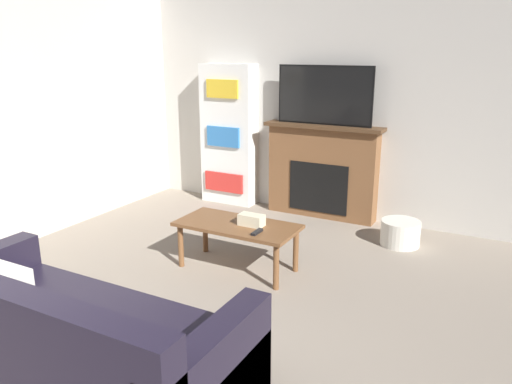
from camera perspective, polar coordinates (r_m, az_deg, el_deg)
The scene contains 10 objects.
wall_back at distance 5.83m, azimuth 8.82°, elevation 10.33°, with size 5.77×0.06×2.70m.
wall_side at distance 5.43m, azimuth -25.68°, elevation 8.54°, with size 0.06×5.50×2.70m.
fireplace at distance 5.85m, azimuth 7.57°, elevation 2.42°, with size 1.38×0.28×1.09m.
tv at distance 5.69m, azimuth 7.82°, elevation 10.89°, with size 1.11×0.03×0.65m.
couch at distance 3.12m, azimuth -20.37°, elevation -16.57°, with size 2.00×0.93×0.83m.
coffee_table at distance 4.43m, azimuth -2.14°, elevation -4.33°, with size 1.08×0.52×0.43m.
tissue_box at distance 4.35m, azimuth -0.52°, elevation -3.21°, with size 0.22×0.12×0.10m.
remote_control at distance 4.18m, azimuth 0.12°, elevation -4.59°, with size 0.04×0.15×0.02m.
bookshelf at distance 6.30m, azimuth -3.11°, elevation 6.50°, with size 0.70×0.29×1.74m.
storage_basket at distance 5.25m, azimuth 16.17°, elevation -4.51°, with size 0.39×0.39×0.25m.
Camera 1 is at (1.94, -0.94, 1.92)m, focal length 35.00 mm.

